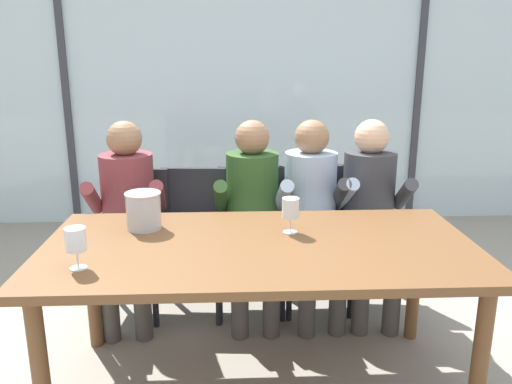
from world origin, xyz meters
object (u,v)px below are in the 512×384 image
chair_near_window_right (363,223)px  person_pale_blue_shirt (313,206)px  chair_left_of_center (192,228)px  person_charcoal_jacket (370,205)px  chair_center (250,226)px  wine_glass_near_bucket (76,240)px  wine_glass_by_left_taster (291,209)px  chair_near_curtain (133,229)px  ice_bucket_primary (144,210)px  chair_right_of_center (313,225)px  person_olive_shirt (253,206)px  dining_table (259,259)px  person_maroon_top (127,208)px

chair_near_window_right → person_pale_blue_shirt: person_pale_blue_shirt is taller
chair_left_of_center → person_charcoal_jacket: (1.10, -0.11, 0.17)m
chair_center → wine_glass_near_bucket: size_ratio=5.05×
chair_center → wine_glass_by_left_taster: (0.17, -0.76, 0.34)m
chair_near_curtain → chair_left_of_center: size_ratio=1.00×
chair_center → wine_glass_by_left_taster: 0.85m
person_charcoal_jacket → ice_bucket_primary: (-1.28, -0.53, 0.15)m
chair_right_of_center → person_charcoal_jacket: size_ratio=0.73×
wine_glass_by_left_taster → chair_near_curtain: bearing=140.9°
chair_near_window_right → ice_bucket_primary: ice_bucket_primary is taller
person_olive_shirt → wine_glass_near_bucket: 1.27m
ice_bucket_primary → person_pale_blue_shirt: bearing=29.7°
chair_near_window_right → wine_glass_by_left_taster: bearing=-119.8°
person_olive_shirt → ice_bucket_primary: bearing=-137.3°
person_pale_blue_shirt → wine_glass_by_left_taster: (-0.21, -0.62, 0.17)m
dining_table → chair_center: chair_center is taller
chair_near_window_right → person_charcoal_jacket: (-0.01, -0.17, 0.17)m
chair_center → person_charcoal_jacket: size_ratio=0.73×
chair_near_curtain → ice_bucket_primary: ice_bucket_primary is taller
person_olive_shirt → dining_table: bearing=-90.5°
person_pale_blue_shirt → chair_right_of_center: bearing=75.0°
wine_glass_by_left_taster → chair_right_of_center: bearing=72.9°
chair_center → ice_bucket_primary: size_ratio=4.72×
person_pale_blue_shirt → ice_bucket_primary: person_pale_blue_shirt is taller
person_pale_blue_shirt → person_charcoal_jacket: same height
chair_near_curtain → chair_center: 0.74m
person_maroon_top → person_charcoal_jacket: (1.47, -0.00, 0.00)m
chair_center → person_olive_shirt: size_ratio=0.73×
chair_right_of_center → person_olive_shirt: (-0.39, -0.14, 0.17)m
chair_right_of_center → wine_glass_near_bucket: bearing=-136.8°
wine_glass_by_left_taster → wine_glass_near_bucket: same height
person_pale_blue_shirt → wine_glass_by_left_taster: 0.68m
person_olive_shirt → wine_glass_near_bucket: bearing=-127.1°
chair_near_window_right → chair_right_of_center: bearing=-169.1°
dining_table → ice_bucket_primary: size_ratio=10.66×
chair_center → chair_near_window_right: size_ratio=1.00×
ice_bucket_primary → person_charcoal_jacket: bearing=22.4°
chair_left_of_center → chair_near_window_right: same height
chair_center → ice_bucket_primary: (-0.55, -0.66, 0.32)m
chair_near_curtain → chair_right_of_center: 1.14m
chair_near_curtain → person_charcoal_jacket: size_ratio=0.73×
person_maroon_top → wine_glass_by_left_taster: bearing=-39.1°
chair_left_of_center → chair_center: same height
person_maroon_top → person_charcoal_jacket: 1.47m
person_olive_shirt → ice_bucket_primary: person_olive_shirt is taller
person_maroon_top → wine_glass_by_left_taster: person_maroon_top is taller
person_charcoal_jacket → person_olive_shirt: bearing=-176.1°
person_maroon_top → person_olive_shirt: (0.75, -0.00, 0.00)m
chair_near_curtain → person_olive_shirt: bearing=-3.0°
chair_right_of_center → chair_near_curtain: bearing=179.3°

